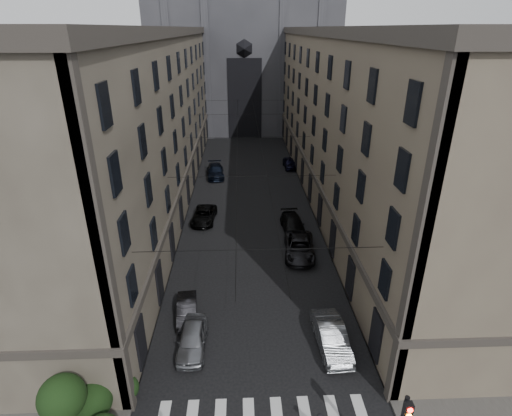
{
  "coord_description": "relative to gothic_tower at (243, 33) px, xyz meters",
  "views": [
    {
      "loc": [
        -0.96,
        -9.2,
        18.73
      ],
      "look_at": [
        -0.06,
        13.02,
        8.67
      ],
      "focal_mm": 28.0,
      "sensor_mm": 36.0,
      "label": 1
    }
  ],
  "objects": [
    {
      "name": "sidewalk_left",
      "position": [
        -10.5,
        -38.96,
        -17.72
      ],
      "size": [
        7.0,
        80.0,
        0.15
      ],
      "primitive_type": "cube",
      "color": "#383533",
      "rests_on": "ground"
    },
    {
      "name": "sidewalk_right",
      "position": [
        10.5,
        -38.96,
        -17.72
      ],
      "size": [
        7.0,
        80.0,
        0.15
      ],
      "primitive_type": "cube",
      "color": "#383533",
      "rests_on": "ground"
    },
    {
      "name": "building_left",
      "position": [
        -13.44,
        -38.96,
        -8.45
      ],
      "size": [
        13.6,
        60.6,
        18.85
      ],
      "color": "#4C453A",
      "rests_on": "ground"
    },
    {
      "name": "building_right",
      "position": [
        13.44,
        -38.96,
        -8.45
      ],
      "size": [
        13.6,
        60.6,
        18.85
      ],
      "color": "brown",
      "rests_on": "ground"
    },
    {
      "name": "gothic_tower",
      "position": [
        0.0,
        0.0,
        0.0
      ],
      "size": [
        35.0,
        23.0,
        58.0
      ],
      "color": "#2D2D33",
      "rests_on": "ground"
    },
    {
      "name": "shrub_cluster",
      "position": [
        -8.72,
        -69.95,
        -16.0
      ],
      "size": [
        3.9,
        4.4,
        3.9
      ],
      "color": "black",
      "rests_on": "sidewalk_left"
    },
    {
      "name": "tram_wires",
      "position": [
        0.0,
        -39.33,
        -10.55
      ],
      "size": [
        14.0,
        60.0,
        0.43
      ],
      "color": "black",
      "rests_on": "ground"
    },
    {
      "name": "car_left_near",
      "position": [
        -4.2,
        -64.41,
        -17.05
      ],
      "size": [
        1.84,
        4.4,
        1.49
      ],
      "primitive_type": "imported",
      "rotation": [
        0.0,
        0.0,
        -0.02
      ],
      "color": "slate",
      "rests_on": "ground"
    },
    {
      "name": "car_left_midnear",
      "position": [
        -4.9,
        -61.4,
        -17.16
      ],
      "size": [
        1.74,
        4.0,
        1.28
      ],
      "primitive_type": "imported",
      "rotation": [
        0.0,
        0.0,
        0.1
      ],
      "color": "black",
      "rests_on": "ground"
    },
    {
      "name": "car_left_midfar",
      "position": [
        -4.9,
        -45.97,
        -17.11
      ],
      "size": [
        2.67,
        5.1,
        1.37
      ],
      "primitive_type": "imported",
      "rotation": [
        0.0,
        0.0,
        -0.08
      ],
      "color": "black",
      "rests_on": "ground"
    },
    {
      "name": "car_left_far",
      "position": [
        -4.42,
        -32.05,
        -17.01
      ],
      "size": [
        2.7,
        5.61,
        1.57
      ],
      "primitive_type": "imported",
      "rotation": [
        0.0,
        0.0,
        0.09
      ],
      "color": "black",
      "rests_on": "ground"
    },
    {
      "name": "car_right_near",
      "position": [
        4.63,
        -64.66,
        -16.99
      ],
      "size": [
        1.95,
        4.96,
        1.61
      ],
      "primitive_type": "imported",
      "rotation": [
        0.0,
        0.0,
        0.05
      ],
      "color": "gray",
      "rests_on": "ground"
    },
    {
      "name": "car_right_midnear",
      "position": [
        4.2,
        -53.2,
        -17.01
      ],
      "size": [
        3.15,
        5.91,
        1.58
      ],
      "primitive_type": "imported",
      "rotation": [
        0.0,
        0.0,
        -0.1
      ],
      "color": "black",
      "rests_on": "ground"
    },
    {
      "name": "car_right_midfar",
      "position": [
        4.2,
        -48.65,
        -17.05
      ],
      "size": [
        2.42,
        5.28,
        1.5
      ],
      "primitive_type": "imported",
      "rotation": [
        0.0,
        0.0,
        0.06
      ],
      "color": "black",
      "rests_on": "ground"
    },
    {
      "name": "car_right_far",
      "position": [
        6.2,
        -28.77,
        -17.09
      ],
      "size": [
        1.88,
        4.24,
        1.42
      ],
      "primitive_type": "imported",
      "rotation": [
        0.0,
        0.0,
        0.05
      ],
      "color": "black",
      "rests_on": "ground"
    }
  ]
}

